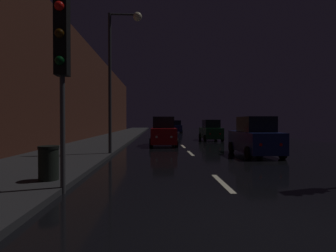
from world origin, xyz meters
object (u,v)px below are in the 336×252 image
(trash_bin_curbside, at_px, (49,163))
(car_parked_right_near, at_px, (255,138))
(traffic_light_near_left, at_px, (62,51))
(streetlamp_overhead, at_px, (119,61))
(car_approaching_headlights, at_px, (163,132))
(car_distant_taillights, at_px, (176,127))
(car_parked_right_far, at_px, (211,131))

(trash_bin_curbside, distance_m, car_parked_right_near, 10.03)
(traffic_light_near_left, height_order, car_parked_right_near, traffic_light_near_left)
(streetlamp_overhead, bearing_deg, traffic_light_near_left, -92.96)
(trash_bin_curbside, xyz_separation_m, car_parked_right_near, (8.02, 6.01, 0.30))
(streetlamp_overhead, distance_m, trash_bin_curbside, 7.40)
(traffic_light_near_left, bearing_deg, car_approaching_headlights, 165.17)
(traffic_light_near_left, height_order, streetlamp_overhead, streetlamp_overhead)
(streetlamp_overhead, xyz_separation_m, car_parked_right_near, (6.99, -0.00, -3.89))
(car_distant_taillights, bearing_deg, car_parked_right_near, -176.14)
(car_parked_right_near, height_order, car_distant_taillights, car_parked_right_near)
(trash_bin_curbside, bearing_deg, streetlamp_overhead, 80.22)
(traffic_light_near_left, xyz_separation_m, car_approaching_headlights, (2.73, 12.54, -2.47))
(streetlamp_overhead, height_order, car_distant_taillights, streetlamp_overhead)
(traffic_light_near_left, distance_m, car_distant_taillights, 36.10)
(car_distant_taillights, bearing_deg, streetlamp_overhead, 170.04)
(traffic_light_near_left, xyz_separation_m, trash_bin_curbside, (-0.68, 0.85, -2.82))
(trash_bin_curbside, xyz_separation_m, car_parked_right_far, (8.02, 16.96, 0.26))
(streetlamp_overhead, bearing_deg, car_parked_right_far, 57.47)
(traffic_light_near_left, xyz_separation_m, car_parked_right_near, (7.34, 6.86, -2.52))
(trash_bin_curbside, bearing_deg, traffic_light_near_left, -51.38)
(streetlamp_overhead, distance_m, car_distant_taillights, 29.44)
(traffic_light_near_left, relative_size, trash_bin_curbside, 5.10)
(streetlamp_overhead, distance_m, car_parked_right_near, 8.00)
(car_approaching_headlights, distance_m, car_parked_right_near, 7.32)
(streetlamp_overhead, relative_size, car_parked_right_near, 1.83)
(streetlamp_overhead, bearing_deg, trash_bin_curbside, -99.78)
(car_approaching_headlights, distance_m, car_parked_right_far, 7.00)
(trash_bin_curbside, height_order, car_distant_taillights, car_distant_taillights)
(car_approaching_headlights, distance_m, car_distant_taillights, 23.22)
(car_distant_taillights, bearing_deg, traffic_light_near_left, 171.38)
(car_distant_taillights, bearing_deg, trash_bin_curbside, 170.07)
(traffic_light_near_left, height_order, trash_bin_curbside, traffic_light_near_left)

